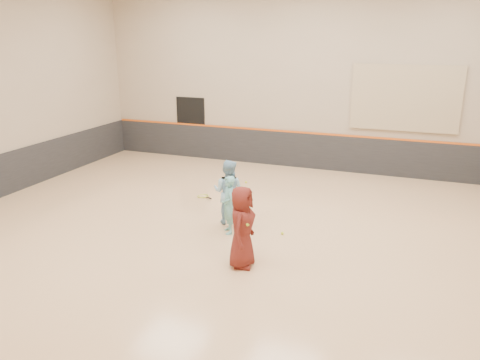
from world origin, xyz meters
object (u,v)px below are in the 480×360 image
at_px(girl, 229,205).
at_px(instructor, 228,192).
at_px(young_man, 242,227).
at_px(spare_racket, 203,195).

xyz_separation_m(girl, instructor, (-0.22, 0.54, 0.11)).
xyz_separation_m(instructor, young_man, (1.07, -1.94, 0.03)).
relative_size(young_man, spare_racket, 2.20).
relative_size(girl, spare_racket, 1.82).
bearing_deg(instructor, young_man, 119.61).
height_order(instructor, young_man, young_man).
distance_m(instructor, spare_racket, 2.18).
relative_size(girl, instructor, 0.86).
bearing_deg(spare_racket, instructor, -47.46).
height_order(instructor, spare_racket, instructor).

